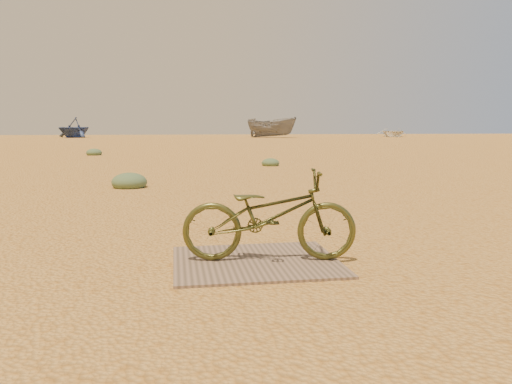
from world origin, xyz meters
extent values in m
plane|color=tan|center=(0.00, 0.00, 0.00)|extent=(120.00, 120.00, 0.00)
cube|color=#806452|center=(0.42, -0.16, 0.01)|extent=(1.37, 1.17, 0.02)
imported|color=#43461D|center=(0.53, -0.16, 0.40)|extent=(1.51, 0.70, 0.76)
imported|color=navy|center=(-9.54, 45.40, 0.97)|extent=(4.73, 4.84, 1.93)
imported|color=slate|center=(8.98, 42.86, 0.97)|extent=(5.23, 4.29, 1.94)
imported|color=white|center=(21.95, 44.33, 0.46)|extent=(4.46, 5.26, 0.93)
ellipsoid|color=#5D7750|center=(-1.08, 5.30, 0.00)|extent=(0.65, 0.65, 0.36)
ellipsoid|color=#5D7750|center=(2.47, 9.82, 0.00)|extent=(0.51, 0.51, 0.28)
ellipsoid|color=#5D7750|center=(-3.32, 15.97, 0.00)|extent=(0.60, 0.60, 0.33)
camera|label=1|loc=(-0.24, -4.18, 1.15)|focal=35.00mm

